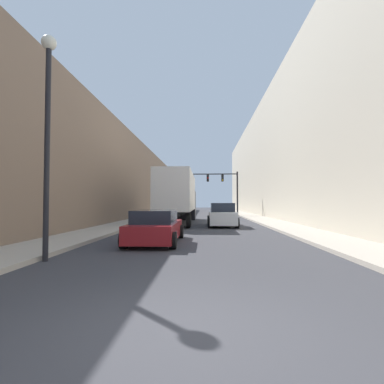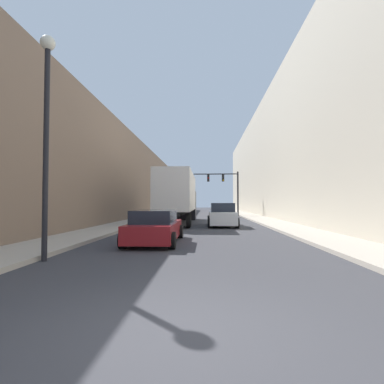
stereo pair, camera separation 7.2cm
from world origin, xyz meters
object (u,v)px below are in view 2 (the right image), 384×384
semi_truck (179,196)px  sedan_car (155,227)px  traffic_signal_gantry (227,185)px  suv_car (222,215)px  street_lamp (47,115)px

semi_truck → sedan_car: 12.51m
traffic_signal_gantry → suv_car: bearing=-95.2°
suv_car → traffic_signal_gantry: (1.48, 16.25, 3.11)m
street_lamp → semi_truck: bearing=81.6°
semi_truck → street_lamp: size_ratio=1.89×
semi_truck → traffic_signal_gantry: size_ratio=2.22×
traffic_signal_gantry → street_lamp: (-7.37, -29.39, 0.41)m
suv_car → street_lamp: street_lamp is taller
suv_car → street_lamp: bearing=-114.1°
sedan_car → suv_car: suv_car is taller
sedan_car → street_lamp: 6.06m
semi_truck → street_lamp: (-2.45, -16.51, 2.05)m
semi_truck → suv_car: 5.04m
sedan_car → traffic_signal_gantry: 25.94m
sedan_car → street_lamp: street_lamp is taller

